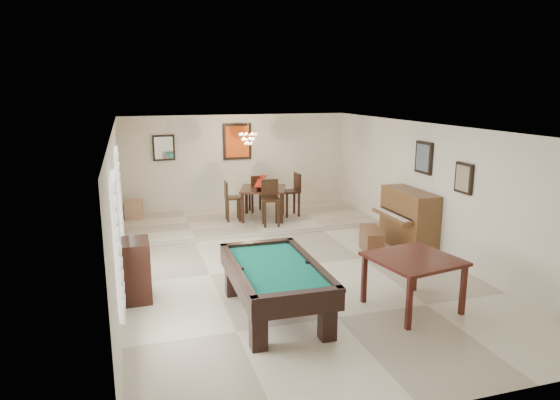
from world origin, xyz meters
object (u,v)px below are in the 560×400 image
upright_piano (402,220)px  dining_chair_west (233,201)px  pool_table (275,291)px  square_table (412,283)px  corner_bench (134,209)px  dining_chair_south (271,203)px  dining_chair_north (256,193)px  piano_bench (372,241)px  dining_chair_east (291,195)px  dining_table (263,201)px  apothecary_chest (136,270)px  chandelier (248,134)px  flower_vase (263,179)px

upright_piano → dining_chair_west: bearing=136.6°
pool_table → square_table: bearing=-9.7°
upright_piano → corner_bench: 6.49m
dining_chair_south → dining_chair_north: bearing=96.8°
piano_bench → dining_chair_east: size_ratio=0.82×
dining_chair_east → dining_chair_south: bearing=-47.2°
piano_bench → dining_table: 3.25m
dining_chair_north → square_table: bearing=97.0°
apothecary_chest → chandelier: bearing=54.8°
apothecary_chest → corner_bench: bearing=89.5°
piano_bench → dining_chair_south: dining_chair_south is taller
upright_piano → apothecary_chest: upright_piano is taller
flower_vase → dining_chair_north: bearing=88.7°
pool_table → piano_bench: bearing=39.8°
dining_chair_south → corner_bench: (-3.06, 1.65, -0.31)m
dining_chair_south → pool_table: bearing=-97.5°
pool_table → dining_chair_west: dining_chair_west is taller
dining_chair_west → chandelier: bearing=-80.9°
pool_table → dining_table: 5.17m
flower_vase → dining_chair_west: size_ratio=0.23×
chandelier → dining_chair_south: bearing=-66.4°
dining_table → upright_piano: bearing=-51.5°
square_table → apothecary_chest: bearing=158.5°
dining_chair_west → corner_bench: size_ratio=1.95×
apothecary_chest → dining_chair_west: size_ratio=1.00×
dining_table → dining_chair_west: dining_chair_west is taller
piano_bench → dining_chair_west: 3.68m
piano_bench → dining_chair_west: bearing=128.0°
pool_table → chandelier: size_ratio=3.77×
dining_table → apothecary_chest: bearing=-128.9°
dining_chair_west → dining_table: bearing=-88.5°
pool_table → dining_chair_east: (1.91, 5.08, 0.28)m
upright_piano → dining_chair_west: size_ratio=1.52×
upright_piano → dining_chair_west: 4.10m
piano_bench → corner_bench: bearing=140.2°
dining_chair_west → corner_bench: (-2.31, 0.93, -0.26)m
apothecary_chest → chandelier: chandelier is taller
pool_table → chandelier: bearing=81.6°
upright_piano → corner_bench: upright_piano is taller
upright_piano → corner_bench: (-5.29, 3.75, -0.27)m
square_table → apothecary_chest: size_ratio=1.22×
upright_piano → dining_chair_north: bearing=121.9°
square_table → dining_chair_south: dining_chair_south is taller
pool_table → dining_chair_east: bearing=70.3°
pool_table → dining_chair_south: size_ratio=2.11×
corner_bench → chandelier: bearing=-18.0°
pool_table → corner_bench: pool_table is taller
pool_table → apothecary_chest: size_ratio=2.34×
apothecary_chest → dining_chair_east: 5.47m
flower_vase → dining_chair_east: flower_vase is taller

